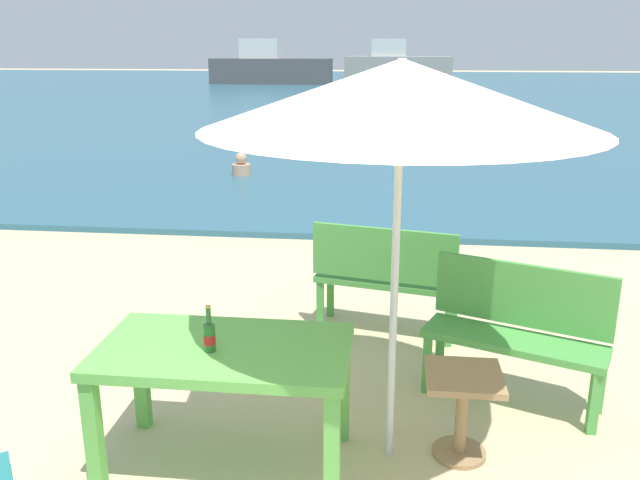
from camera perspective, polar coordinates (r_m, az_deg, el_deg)
name	(u,v)px	position (r m, az deg, el deg)	size (l,w,h in m)	color
sea_water	(388,93)	(33.01, 5.88, 12.42)	(120.00, 50.00, 0.08)	#2D6075
picnic_table_green	(224,364)	(3.82, -8.21, -10.47)	(1.40, 0.80, 0.76)	#60B24C
beer_bottle_amber	(209,335)	(3.68, -9.47, -8.06)	(0.07, 0.07, 0.26)	#2D662D
patio_umbrella	(401,95)	(3.50, 6.97, 12.24)	(2.10, 2.10, 2.30)	silver
side_table_wood	(462,402)	(4.09, 12.12, -13.47)	(0.44, 0.44, 0.54)	#9E7A51
bench_green_left	(386,273)	(5.54, 5.65, -2.84)	(1.25, 0.62, 0.95)	#4C9E47
bench_green_right	(517,325)	(4.71, 16.56, -7.04)	(1.25, 0.79, 0.95)	#4C9E47
swimmer_person	(241,166)	(12.13, -6.78, 6.30)	(0.34, 0.34, 0.41)	tan
boat_barge	(397,64)	(46.17, 6.59, 14.75)	(7.08, 1.93, 2.58)	gray
boat_cargo_ship	(270,68)	(40.23, -4.34, 14.55)	(7.04, 1.92, 2.56)	#4C4C4C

